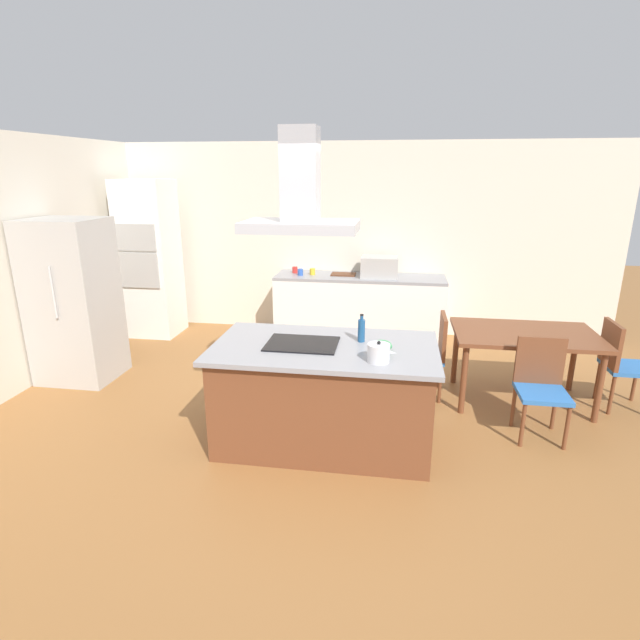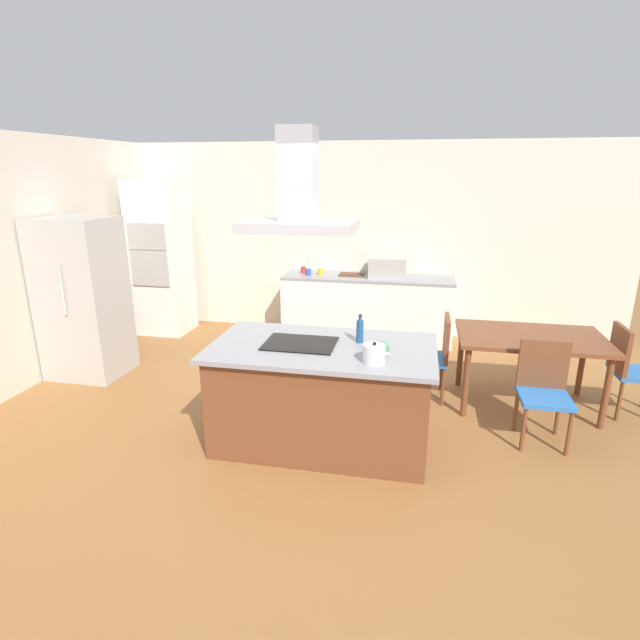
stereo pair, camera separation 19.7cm
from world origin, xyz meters
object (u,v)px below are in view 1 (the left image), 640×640
at_px(chair_at_left_end, 431,350).
at_px(range_hood, 301,198).
at_px(countertop_microwave, 380,267).
at_px(refrigerator, 74,301).
at_px(wall_oven_stack, 150,259).
at_px(chair_facing_island, 541,381).
at_px(coffee_mug_blue, 300,272).
at_px(coffee_mug_yellow, 312,272).
at_px(dining_table, 525,340).
at_px(tea_kettle, 379,353).
at_px(coffee_mug_red, 295,270).
at_px(olive_oil_bottle, 361,330).
at_px(cooktop, 302,344).
at_px(mixing_bowl, 382,346).
at_px(cutting_board, 343,274).
at_px(chair_at_right_end, 620,360).

bearing_deg(chair_at_left_end, range_hood, -136.53).
distance_m(countertop_microwave, refrigerator, 3.83).
bearing_deg(wall_oven_stack, chair_facing_island, -24.77).
height_order(coffee_mug_blue, wall_oven_stack, wall_oven_stack).
bearing_deg(coffee_mug_yellow, wall_oven_stack, -174.28).
height_order(dining_table, range_hood, range_hood).
bearing_deg(coffee_mug_yellow, chair_at_left_end, -48.61).
bearing_deg(wall_oven_stack, range_hood, -44.34).
xyz_separation_m(tea_kettle, dining_table, (1.42, 1.40, -0.30)).
xyz_separation_m(coffee_mug_red, range_hood, (0.67, -2.96, 1.16)).
xyz_separation_m(tea_kettle, olive_oil_bottle, (-0.17, 0.44, 0.03)).
height_order(countertop_microwave, range_hood, range_hood).
xyz_separation_m(countertop_microwave, refrigerator, (-3.32, -1.90, -0.13)).
height_order(dining_table, chair_facing_island, chair_facing_island).
distance_m(cooktop, chair_facing_island, 2.16).
bearing_deg(coffee_mug_red, dining_table, -34.04).
height_order(mixing_bowl, chair_at_left_end, mixing_bowl).
xyz_separation_m(mixing_bowl, wall_oven_stack, (-3.38, 2.70, 0.16)).
bearing_deg(refrigerator, countertop_microwave, 29.70).
relative_size(coffee_mug_red, chair_at_left_end, 0.10).
relative_size(wall_oven_stack, chair_facing_island, 2.47).
bearing_deg(tea_kettle, range_hood, 155.87).
height_order(coffee_mug_blue, dining_table, coffee_mug_blue).
relative_size(coffee_mug_blue, coffee_mug_yellow, 1.00).
height_order(cooktop, coffee_mug_red, coffee_mug_red).
bearing_deg(wall_oven_stack, countertop_microwave, 4.12).
distance_m(cutting_board, range_hood, 3.16).
xyz_separation_m(mixing_bowl, coffee_mug_blue, (-1.23, 2.87, -0.00)).
bearing_deg(tea_kettle, cutting_board, 100.90).
bearing_deg(chair_at_right_end, countertop_microwave, 144.12).
height_order(coffee_mug_blue, chair_at_right_end, coffee_mug_blue).
bearing_deg(olive_oil_bottle, wall_oven_stack, 142.02).
distance_m(coffee_mug_yellow, chair_at_left_end, 2.41).
relative_size(mixing_bowl, chair_at_right_end, 0.18).
bearing_deg(tea_kettle, chair_facing_island, 27.16).
height_order(coffee_mug_blue, chair_facing_island, coffee_mug_blue).
height_order(refrigerator, chair_facing_island, refrigerator).
relative_size(cooktop, coffee_mug_yellow, 6.67).
bearing_deg(coffee_mug_yellow, coffee_mug_red, 163.05).
height_order(coffee_mug_yellow, cutting_board, coffee_mug_yellow).
bearing_deg(chair_at_right_end, range_hood, -159.78).
height_order(mixing_bowl, chair_at_right_end, mixing_bowl).
distance_m(chair_facing_island, range_hood, 2.66).
xyz_separation_m(coffee_mug_blue, cutting_board, (0.59, 0.12, -0.04)).
bearing_deg(cutting_board, tea_kettle, -79.10).
bearing_deg(mixing_bowl, chair_at_left_end, 67.00).
xyz_separation_m(olive_oil_bottle, mixing_bowl, (0.18, -0.21, -0.06)).
relative_size(coffee_mug_blue, refrigerator, 0.05).
relative_size(cooktop, range_hood, 0.67).
distance_m(cooktop, mixing_bowl, 0.67).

